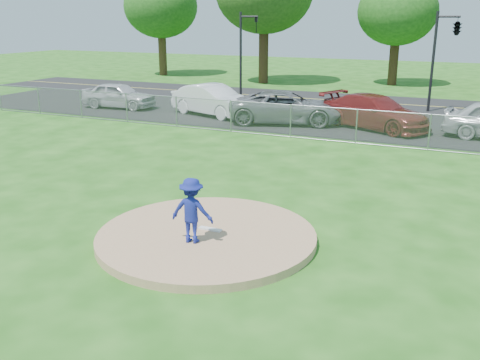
% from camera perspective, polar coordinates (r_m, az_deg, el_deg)
% --- Properties ---
extents(ground, '(120.00, 120.00, 0.00)m').
position_cam_1_polar(ground, '(22.20, 8.56, 3.04)').
color(ground, '#1A5312').
rests_on(ground, ground).
extents(pitchers_mound, '(5.40, 5.40, 0.20)m').
position_cam_1_polar(pitchers_mound, '(13.28, -3.58, -6.03)').
color(pitchers_mound, '#A8805C').
rests_on(pitchers_mound, ground).
extents(pitching_rubber, '(0.60, 0.15, 0.04)m').
position_cam_1_polar(pitching_rubber, '(13.39, -3.19, -5.25)').
color(pitching_rubber, white).
rests_on(pitching_rubber, pitchers_mound).
extents(chain_link_fence, '(40.00, 0.06, 1.50)m').
position_cam_1_polar(chain_link_fence, '(23.92, 9.97, 5.82)').
color(chain_link_fence, gray).
rests_on(chain_link_fence, ground).
extents(parking_lot, '(50.00, 8.00, 0.01)m').
position_cam_1_polar(parking_lot, '(28.37, 12.23, 5.90)').
color(parking_lot, black).
rests_on(parking_lot, ground).
extents(street, '(60.00, 7.00, 0.01)m').
position_cam_1_polar(street, '(35.64, 14.89, 7.93)').
color(street, black).
rests_on(street, ground).
extents(tree_center, '(6.16, 6.16, 9.84)m').
position_cam_1_polar(tree_center, '(45.29, 16.55, 17.85)').
color(tree_center, '#342013').
rests_on(tree_center, ground).
extents(traffic_signal_left, '(1.28, 0.20, 5.60)m').
position_cam_1_polar(traffic_signal_left, '(35.90, 0.43, 13.94)').
color(traffic_signal_left, black).
rests_on(traffic_signal_left, ground).
extents(traffic_signal_center, '(1.42, 2.48, 5.60)m').
position_cam_1_polar(traffic_signal_center, '(32.82, 21.93, 14.66)').
color(traffic_signal_center, black).
rests_on(traffic_signal_center, ground).
extents(pitcher, '(1.08, 0.72, 1.56)m').
position_cam_1_polar(pitcher, '(12.48, -5.16, -3.25)').
color(pitcher, navy).
rests_on(pitcher, pitchers_mound).
extents(traffic_cone, '(0.34, 0.34, 0.66)m').
position_cam_1_polar(traffic_cone, '(27.95, 1.90, 6.81)').
color(traffic_cone, orange).
rests_on(traffic_cone, parking_lot).
extents(parked_car_silver, '(4.60, 2.14, 1.53)m').
position_cam_1_polar(parked_car_silver, '(33.31, -12.80, 8.81)').
color(parked_car_silver, silver).
rests_on(parked_car_silver, parking_lot).
extents(parked_car_white, '(5.47, 3.36, 1.70)m').
position_cam_1_polar(parked_car_white, '(30.00, -2.90, 8.51)').
color(parked_car_white, white).
rests_on(parked_car_white, parking_lot).
extents(parked_car_gray, '(6.36, 4.25, 1.62)m').
position_cam_1_polar(parked_car_gray, '(27.86, 4.97, 7.73)').
color(parked_car_gray, slate).
rests_on(parked_car_gray, parking_lot).
extents(parked_car_darkred, '(6.09, 4.43, 1.64)m').
position_cam_1_polar(parked_car_darkred, '(27.16, 14.20, 7.05)').
color(parked_car_darkred, maroon).
rests_on(parked_car_darkred, parking_lot).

